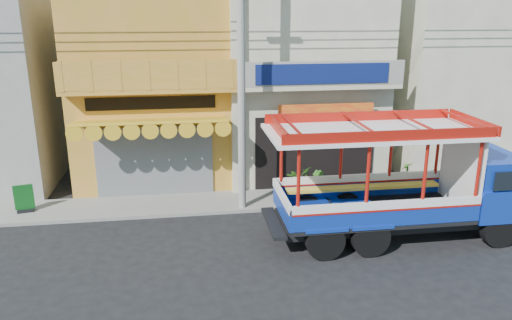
{
  "coord_description": "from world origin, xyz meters",
  "views": [
    {
      "loc": [
        -2.91,
        -12.74,
        6.71
      ],
      "look_at": [
        -0.64,
        2.5,
        2.04
      ],
      "focal_mm": 35.0,
      "sensor_mm": 36.0,
      "label": 1
    }
  ],
  "objects": [
    {
      "name": "sidewalk",
      "position": [
        0.0,
        4.0,
        0.06
      ],
      "size": [
        30.0,
        2.0,
        0.12
      ],
      "primitive_type": "cube",
      "color": "slate",
      "rests_on": "ground"
    },
    {
      "name": "shophouse_right",
      "position": [
        2.0,
        7.96,
        4.11
      ],
      "size": [
        6.0,
        6.75,
        8.24
      ],
      "color": "#B1A991",
      "rests_on": "ground"
    },
    {
      "name": "utility_pole",
      "position": [
        -0.85,
        3.3,
        5.03
      ],
      "size": [
        28.0,
        0.26,
        9.0
      ],
      "color": "gray",
      "rests_on": "ground"
    },
    {
      "name": "potted_plant_c",
      "position": [
        5.45,
        4.26,
        0.64
      ],
      "size": [
        0.83,
        0.83,
        1.04
      ],
      "primitive_type": "imported",
      "rotation": [
        0.0,
        0.0,
        3.99
      ],
      "color": "#2F651C",
      "rests_on": "sidewalk"
    },
    {
      "name": "green_sign",
      "position": [
        -8.34,
        3.95,
        0.52
      ],
      "size": [
        0.62,
        0.39,
        0.96
      ],
      "color": "black",
      "rests_on": "sidewalk"
    },
    {
      "name": "filler_building_right",
      "position": [
        9.0,
        8.0,
        3.8
      ],
      "size": [
        6.0,
        6.0,
        7.6
      ],
      "primitive_type": "cube",
      "color": "#B1A991",
      "rests_on": "ground"
    },
    {
      "name": "ground",
      "position": [
        0.0,
        0.0,
        0.0
      ],
      "size": [
        90.0,
        90.0,
        0.0
      ],
      "primitive_type": "plane",
      "color": "black",
      "rests_on": "ground"
    },
    {
      "name": "songthaew_truck",
      "position": [
        4.02,
        0.47,
        1.78
      ],
      "size": [
        7.92,
        2.71,
        3.69
      ],
      "color": "black",
      "rests_on": "ground"
    },
    {
      "name": "shophouse_left",
      "position": [
        -4.0,
        7.96,
        4.11
      ],
      "size": [
        6.0,
        7.5,
        8.24
      ],
      "color": "#AA8925",
      "rests_on": "ground"
    },
    {
      "name": "party_pilaster",
      "position": [
        -1.0,
        4.85,
        4.0
      ],
      "size": [
        0.35,
        0.3,
        8.0
      ],
      "primitive_type": "cube",
      "color": "#B1A991",
      "rests_on": "ground"
    },
    {
      "name": "potted_plant_b",
      "position": [
        1.93,
        3.98,
        0.59
      ],
      "size": [
        0.66,
        0.65,
        0.94
      ],
      "primitive_type": "imported",
      "rotation": [
        0.0,
        0.0,
        2.46
      ],
      "color": "#2F651C",
      "rests_on": "sidewalk"
    },
    {
      "name": "potted_plant_a",
      "position": [
        1.23,
        4.45,
        0.62
      ],
      "size": [
        1.17,
        1.14,
        0.99
      ],
      "primitive_type": "imported",
      "rotation": [
        0.0,
        0.0,
        0.58
      ],
      "color": "#2F651C",
      "rests_on": "sidewalk"
    }
  ]
}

